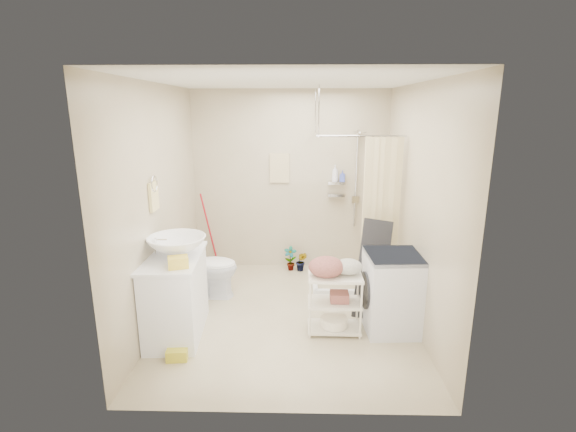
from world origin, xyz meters
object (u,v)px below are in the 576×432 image
(vanity, at_px, (176,295))
(washing_machine, at_px, (393,292))
(toilet, at_px, (206,266))
(laundry_rack, at_px, (335,298))

(vanity, xyz_separation_m, washing_machine, (2.30, 0.15, -0.01))
(vanity, bearing_deg, toilet, 78.98)
(vanity, relative_size, toilet, 1.25)
(laundry_rack, bearing_deg, washing_machine, 8.48)
(toilet, distance_m, washing_machine, 2.31)
(vanity, distance_m, washing_machine, 2.30)
(vanity, distance_m, laundry_rack, 1.67)
(washing_machine, bearing_deg, vanity, -179.14)
(washing_machine, xyz_separation_m, laundry_rack, (-0.63, -0.08, -0.04))
(vanity, bearing_deg, laundry_rack, -1.37)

